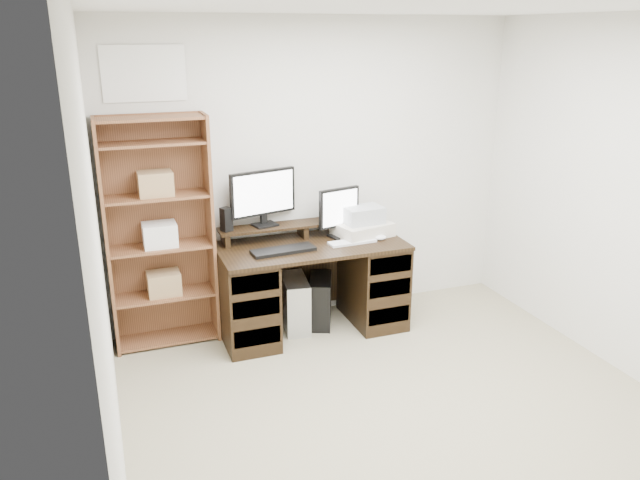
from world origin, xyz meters
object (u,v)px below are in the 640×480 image
tower_silver (295,303)px  bookshelf (159,231)px  printer (363,229)px  monitor_small (339,210)px  desk (311,285)px  monitor_wide (263,195)px  tower_black (320,300)px

tower_silver → bookshelf: bookshelf is taller
printer → monitor_small: bearing=153.9°
monitor_small → bookshelf: 1.44m
printer → desk: bearing=175.1°
bookshelf → desk: bearing=-10.4°
printer → tower_silver: 0.84m
printer → bookshelf: size_ratio=0.25×
monitor_wide → tower_black: bearing=-35.6°
tower_black → tower_silver: bearing=-156.2°
printer → tower_black: bearing=165.4°
tower_black → desk: bearing=-122.9°
desk → monitor_wide: 0.84m
monitor_wide → tower_silver: size_ratio=1.29×
desk → tower_silver: size_ratio=3.43×
monitor_small → tower_black: 0.79m
tower_black → bookshelf: (-1.26, 0.14, 0.71)m
tower_silver → bookshelf: bearing=-179.5°
printer → tower_silver: (-0.60, 0.01, -0.59)m
desk → tower_silver: 0.22m
desk → tower_silver: (-0.12, 0.07, -0.17)m
monitor_small → desk: bearing=-172.2°
monitor_small → tower_black: monitor_small is taller
printer → tower_black: 0.71m
monitor_small → printer: size_ratio=0.92×
monitor_wide → desk: bearing=-51.6°
printer → tower_silver: bearing=167.0°
monitor_wide → monitor_small: 0.64m
desk → bookshelf: bookshelf is taller
monitor_wide → monitor_small: (0.60, -0.14, -0.15)m
tower_black → bookshelf: 1.46m
desk → monitor_small: size_ratio=3.66×
tower_silver → bookshelf: 1.26m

